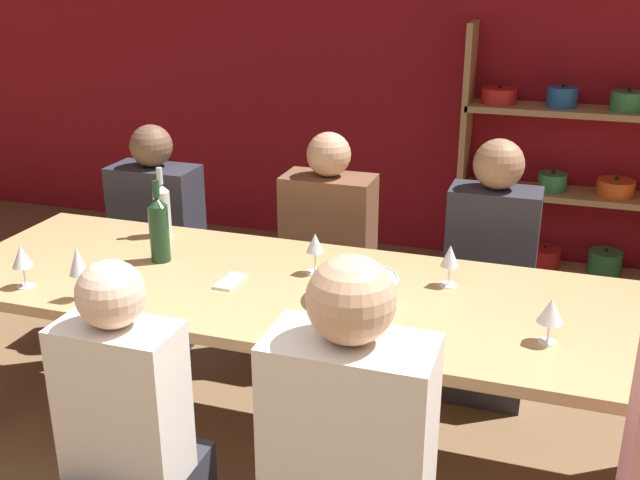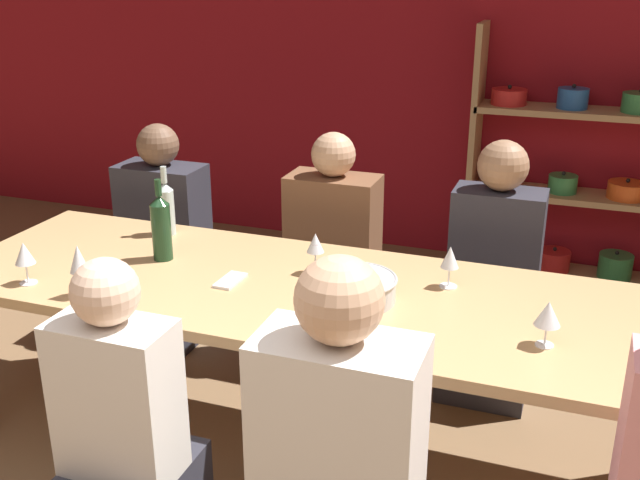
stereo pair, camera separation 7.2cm
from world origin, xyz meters
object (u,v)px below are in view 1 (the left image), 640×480
object	(u,v)px
wine_bottle_dark	(162,209)
wine_glass_empty_b	(551,311)
cell_phone	(230,281)
mixing_bowl	(357,287)
wine_bottle_green	(159,228)
person_near_c	(130,473)
person_far_a	(161,262)
wine_glass_red_a	(450,258)
wine_glass_red_b	(315,245)
wine_glass_empty_c	(78,262)
dining_table	(311,307)
wine_glass_white_a	(22,258)
shelf_unit	(583,187)
person_far_c	(328,279)
person_far_b	(487,298)

from	to	relation	value
wine_bottle_dark	wine_glass_empty_b	size ratio (longest dim) A/B	2.02
cell_phone	mixing_bowl	bearing A→B (deg)	0.70
wine_bottle_green	wine_glass_empty_b	size ratio (longest dim) A/B	2.19
person_near_c	person_far_a	bearing A→B (deg)	116.58
wine_glass_red_a	wine_glass_red_b	size ratio (longest dim) A/B	0.98
person_far_a	wine_glass_red_a	bearing A→B (deg)	159.04
wine_glass_empty_c	wine_glass_empty_b	bearing A→B (deg)	6.65
dining_table	cell_phone	xyz separation A→B (m)	(-0.30, -0.05, 0.08)
wine_glass_white_a	wine_glass_red_b	world-z (taller)	same
wine_glass_white_a	wine_glass_empty_b	bearing A→B (deg)	4.88
shelf_unit	wine_glass_white_a	distance (m)	3.20
wine_glass_empty_b	wine_glass_red_b	size ratio (longest dim) A/B	0.94
wine_glass_empty_b	person_far_c	size ratio (longest dim) A/B	0.13
shelf_unit	person_near_c	xyz separation A→B (m)	(-1.27, -2.97, -0.17)
wine_glass_red_a	person_far_b	world-z (taller)	person_far_b
person_near_c	person_far_b	bearing A→B (deg)	60.25
cell_phone	person_near_c	world-z (taller)	person_near_c
mixing_bowl	person_far_a	xyz separation A→B (m)	(-1.26, 0.81, -0.38)
mixing_bowl	wine_bottle_green	bearing A→B (deg)	172.72
wine_glass_white_a	cell_phone	bearing A→B (deg)	21.08
wine_bottle_dark	wine_glass_empty_c	bearing A→B (deg)	-85.71
wine_glass_red_b	dining_table	bearing A→B (deg)	-77.01
mixing_bowl	wine_glass_empty_b	xyz separation A→B (m)	(0.64, -0.12, 0.06)
cell_phone	person_far_c	xyz separation A→B (m)	(0.10, 0.86, -0.34)
wine_glass_red_a	wine_glass_empty_c	world-z (taller)	wine_glass_empty_c
wine_bottle_dark	person_near_c	bearing A→B (deg)	-66.79
wine_bottle_green	wine_glass_white_a	size ratio (longest dim) A/B	2.05
cell_phone	person_far_b	size ratio (longest dim) A/B	0.13
shelf_unit	person_near_c	distance (m)	3.24
wine_glass_red_b	person_far_b	xyz separation A→B (m)	(0.59, 0.66, -0.42)
wine_bottle_green	dining_table	bearing A→B (deg)	-5.84
mixing_bowl	person_near_c	xyz separation A→B (m)	(-0.50, -0.71, -0.38)
shelf_unit	person_far_c	xyz separation A→B (m)	(-1.14, -1.41, -0.17)
wine_glass_empty_b	wine_glass_red_a	bearing A→B (deg)	136.91
mixing_bowl	wine_glass_red_b	distance (m)	0.28
person_far_b	person_near_c	world-z (taller)	person_far_b
dining_table	person_far_b	xyz separation A→B (m)	(0.56, 0.79, -0.23)
mixing_bowl	wine_bottle_dark	bearing A→B (deg)	159.26
wine_glass_red_a	wine_glass_white_a	xyz separation A→B (m)	(-1.45, -0.49, 0.00)
person_far_b	wine_glass_empty_b	bearing A→B (deg)	105.66
dining_table	wine_glass_white_a	xyz separation A→B (m)	(-0.99, -0.31, 0.19)
wine_glass_red_a	wine_glass_red_b	world-z (taller)	wine_glass_red_b
mixing_bowl	person_far_b	bearing A→B (deg)	65.56
person_far_c	wine_glass_empty_c	bearing A→B (deg)	65.18
wine_bottle_dark	wine_glass_white_a	world-z (taller)	wine_bottle_dark
wine_bottle_green	mixing_bowl	bearing A→B (deg)	-7.28
wine_glass_empty_c	person_far_a	xyz separation A→B (m)	(-0.35, 1.11, -0.47)
dining_table	wine_glass_red_b	world-z (taller)	wine_glass_red_b
wine_glass_white_a	person_far_a	distance (m)	1.18
wine_glass_empty_c	person_near_c	world-z (taller)	person_near_c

